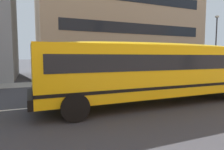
{
  "coord_description": "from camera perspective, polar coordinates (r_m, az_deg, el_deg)",
  "views": [
    {
      "loc": [
        -7.86,
        -8.85,
        2.14
      ],
      "look_at": [
        -4.37,
        -0.64,
        1.34
      ],
      "focal_mm": 31.54,
      "sensor_mm": 36.0,
      "label": 1
    }
  ],
  "objects": [
    {
      "name": "parked_car_teal_past_driveway",
      "position": [
        19.67,
        20.85,
        1.05
      ],
      "size": [
        3.97,
        2.03,
        1.64
      ],
      "rotation": [
        0.0,
        0.0,
        -0.05
      ],
      "color": "#195B66",
      "rests_on": "ground_plane"
    },
    {
      "name": "sidewalk_far",
      "position": [
        18.57,
        2.19,
        -1.44
      ],
      "size": [
        120.0,
        3.0,
        0.01
      ],
      "primitive_type": "cube",
      "color": "gray",
      "rests_on": "ground_plane"
    },
    {
      "name": "lane_centreline",
      "position": [
        12.02,
        18.38,
        -5.35
      ],
      "size": [
        110.0,
        0.16,
        0.01
      ],
      "primitive_type": "cube",
      "color": "silver",
      "rests_on": "ground_plane"
    },
    {
      "name": "street_lamp",
      "position": [
        25.31,
        27.96,
        9.5
      ],
      "size": [
        0.44,
        0.44,
        6.8
      ],
      "color": "#38383D",
      "rests_on": "ground_plane"
    },
    {
      "name": "ground_plane",
      "position": [
        12.02,
        18.38,
        -5.36
      ],
      "size": [
        400.0,
        400.0,
        0.0
      ],
      "primitive_type": "plane",
      "color": "#38383D"
    },
    {
      "name": "school_bus",
      "position": [
        9.45,
        13.82,
        2.08
      ],
      "size": [
        12.48,
        2.96,
        2.79
      ],
      "rotation": [
        0.0,
        0.0,
        -0.0
      ],
      "color": "yellow",
      "rests_on": "ground_plane"
    },
    {
      "name": "apartment_block_far_centre",
      "position": [
        26.65,
        0.87,
        14.91
      ],
      "size": [
        19.21,
        11.72,
        13.3
      ],
      "color": "tan",
      "rests_on": "ground_plane"
    }
  ]
}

